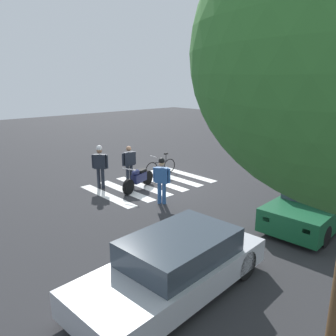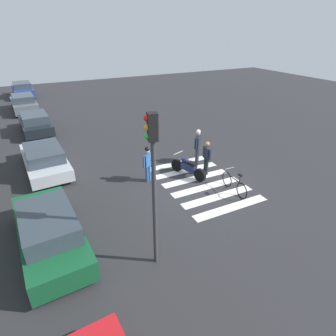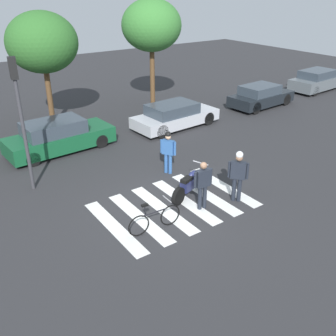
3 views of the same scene
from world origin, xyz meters
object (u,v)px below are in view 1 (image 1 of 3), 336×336
at_px(leaning_bicycle, 161,167).
at_px(officer_on_foot, 129,162).
at_px(pedestrian_bystander, 162,178).
at_px(car_silver_sedan, 175,266).
at_px(car_green_compact, 318,201).
at_px(traffic_light_pole, 279,114).
at_px(officer_by_motorcycle, 100,163).
at_px(police_motorcycle, 138,179).

distance_m(leaning_bicycle, officer_on_foot, 2.05).
bearing_deg(pedestrian_bystander, car_silver_sedan, 51.36).
bearing_deg(car_green_compact, pedestrian_bystander, -59.45).
distance_m(officer_on_foot, car_silver_sedan, 7.93).
relative_size(leaning_bicycle, traffic_light_pole, 0.38).
bearing_deg(pedestrian_bystander, officer_by_motorcycle, -77.57).
relative_size(leaning_bicycle, car_silver_sedan, 0.38).
relative_size(officer_on_foot, car_silver_sedan, 0.36).
xyz_separation_m(leaning_bicycle, traffic_light_pole, (-2.16, 4.71, 2.71)).
bearing_deg(police_motorcycle, traffic_light_pole, 139.63).
xyz_separation_m(leaning_bicycle, officer_by_motorcycle, (3.23, -0.13, 0.68)).
xyz_separation_m(pedestrian_bystander, traffic_light_pole, (-4.72, 1.77, 2.11)).
bearing_deg(officer_on_foot, officer_by_motorcycle, -12.59).
bearing_deg(police_motorcycle, officer_on_foot, -102.22).
distance_m(officer_by_motorcycle, traffic_light_pole, 7.52).
bearing_deg(car_silver_sedan, officer_by_motorcycle, -110.04).
bearing_deg(car_silver_sedan, pedestrian_bystander, -128.64).
bearing_deg(leaning_bicycle, officer_by_motorcycle, -2.31).
bearing_deg(leaning_bicycle, car_silver_sedan, 50.35).
bearing_deg(officer_by_motorcycle, officer_on_foot, 167.41).
distance_m(officer_by_motorcycle, car_silver_sedan, 7.66).
bearing_deg(officer_on_foot, police_motorcycle, 77.78).
height_order(police_motorcycle, car_silver_sedan, car_silver_sedan).
height_order(police_motorcycle, leaning_bicycle, police_motorcycle).
bearing_deg(police_motorcycle, pedestrian_bystander, 78.12).
height_order(police_motorcycle, car_green_compact, car_green_compact).
bearing_deg(officer_by_motorcycle, police_motorcycle, 132.64).
bearing_deg(officer_by_motorcycle, traffic_light_pole, 138.10).
height_order(car_silver_sedan, traffic_light_pole, traffic_light_pole).
xyz_separation_m(police_motorcycle, car_silver_sedan, (3.69, 6.02, 0.16)).
xyz_separation_m(police_motorcycle, officer_by_motorcycle, (1.07, -1.17, 0.61)).
height_order(pedestrian_bystander, car_silver_sedan, pedestrian_bystander).
xyz_separation_m(officer_on_foot, pedestrian_bystander, (0.59, 2.78, 0.03)).
xyz_separation_m(officer_by_motorcycle, pedestrian_bystander, (-0.67, 3.06, -0.08)).
distance_m(officer_on_foot, car_green_compact, 7.59).
height_order(pedestrian_bystander, car_green_compact, pedestrian_bystander).
relative_size(police_motorcycle, leaning_bicycle, 1.13).
distance_m(leaning_bicycle, car_green_compact, 7.45).
bearing_deg(car_green_compact, leaning_bicycle, -89.13).
bearing_deg(officer_on_foot, car_silver_sedan, 60.62).
relative_size(leaning_bicycle, officer_on_foot, 1.06).
relative_size(police_motorcycle, officer_by_motorcycle, 1.09).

